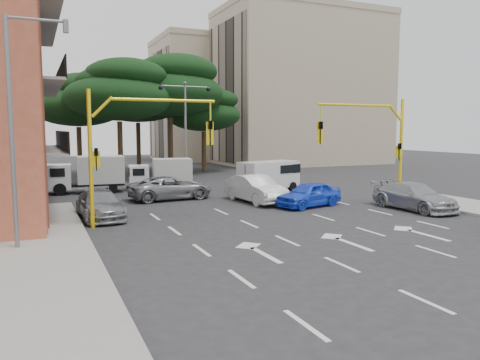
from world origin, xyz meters
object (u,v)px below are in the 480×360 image
object	(u,v)px
signal_mast_right	(377,137)
box_truck_b	(161,174)
street_lamp_left	(17,117)
street_lamp_center	(185,114)
box_truck_a	(87,175)
signal_mast_left	(132,139)
car_silver_parked	(414,196)
car_blue_compact	(309,194)
car_white_hatch	(255,189)
car_silver_cross_a	(171,188)
car_silver_wagon	(100,204)
van_white	(269,176)

from	to	relation	value
signal_mast_right	box_truck_b	world-z (taller)	signal_mast_right
street_lamp_left	street_lamp_center	distance (m)	20.42
signal_mast_right	street_lamp_center	bearing A→B (deg)	115.91
street_lamp_left	box_truck_a	xyz separation A→B (m)	(3.69, 15.00, -3.48)
signal_mast_left	car_silver_parked	world-z (taller)	signal_mast_left
signal_mast_left	car_blue_compact	distance (m)	10.42
box_truck_a	box_truck_b	size ratio (longest dim) A/B	1.13
signal_mast_left	car_white_hatch	distance (m)	9.19
signal_mast_right	box_truck_a	bearing A→B (deg)	140.19
car_white_hatch	car_blue_compact	xyz separation A→B (m)	(2.02, -2.65, -0.11)
signal_mast_left	car_white_hatch	world-z (taller)	signal_mast_left
signal_mast_right	car_silver_cross_a	xyz separation A→B (m)	(-10.03, 6.81, -3.17)
street_lamp_left	signal_mast_left	bearing A→B (deg)	33.69
signal_mast_left	car_silver_wagon	world-z (taller)	signal_mast_left
car_blue_compact	box_truck_a	xyz separation A→B (m)	(-10.67, 11.00, 0.54)
street_lamp_left	car_silver_cross_a	distance (m)	13.31
signal_mast_right	signal_mast_left	xyz separation A→B (m)	(-13.61, 0.00, 0.00)
signal_mast_right	box_truck_a	xyz separation A→B (m)	(-14.41, 12.01, -2.65)
van_white	street_lamp_left	bearing A→B (deg)	-70.99
car_white_hatch	car_silver_wagon	size ratio (longest dim) A/B	1.05
car_silver_cross_a	car_white_hatch	bearing A→B (deg)	-131.69
street_lamp_left	box_truck_b	xyz separation A→B (m)	(8.75, 14.84, -3.63)
car_white_hatch	car_silver_parked	size ratio (longest dim) A/B	0.98
car_silver_parked	street_lamp_center	bearing A→B (deg)	113.49
car_silver_cross_a	car_silver_parked	bearing A→B (deg)	-134.41
signal_mast_left	box_truck_a	bearing A→B (deg)	93.81
van_white	car_white_hatch	bearing A→B (deg)	-52.17
car_silver_wagon	van_white	xyz separation A→B (m)	(11.94, 5.35, 0.39)
street_lamp_left	car_silver_wagon	size ratio (longest dim) A/B	1.72
street_lamp_center	box_truck_b	xyz separation A→B (m)	(-2.54, -2.16, -4.33)
signal_mast_left	car_white_hatch	xyz separation A→B (m)	(7.84, 3.65, -3.08)
signal_mast_right	car_white_hatch	distance (m)	7.49
car_silver_parked	box_truck_a	world-z (taller)	box_truck_a
car_silver_cross_a	street_lamp_left	bearing A→B (deg)	135.32
car_silver_cross_a	car_silver_wagon	bearing A→B (deg)	128.58
car_silver_wagon	signal_mast_right	bearing A→B (deg)	-10.45
car_silver_wagon	street_lamp_left	bearing A→B (deg)	-124.10
street_lamp_center	car_silver_cross_a	xyz separation A→B (m)	(-3.23, -7.20, -4.72)
van_white	signal_mast_right	bearing A→B (deg)	4.95
box_truck_a	box_truck_b	xyz separation A→B (m)	(5.07, -0.16, -0.14)
box_truck_b	signal_mast_left	bearing A→B (deg)	169.56
car_white_hatch	box_truck_b	size ratio (longest dim) A/B	1.09
signal_mast_left	box_truck_b	xyz separation A→B (m)	(4.26, 11.85, -2.79)
car_blue_compact	signal_mast_right	bearing A→B (deg)	59.67
box_truck_b	box_truck_a	bearing A→B (deg)	97.59
van_white	signal_mast_left	bearing A→B (deg)	-70.54
van_white	car_silver_cross_a	bearing A→B (deg)	-99.59
signal_mast_left	signal_mast_right	bearing A→B (deg)	0.00
box_truck_a	car_white_hatch	bearing A→B (deg)	-129.13
signal_mast_right	street_lamp_left	size ratio (longest dim) A/B	0.75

